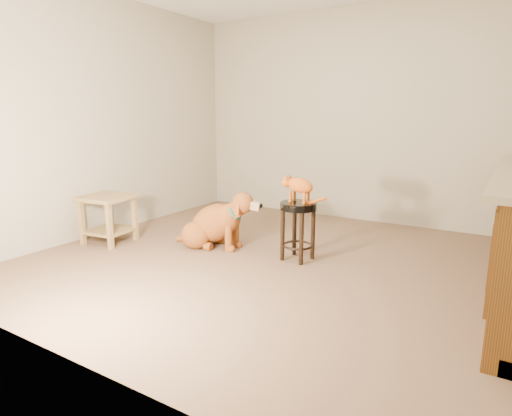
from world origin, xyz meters
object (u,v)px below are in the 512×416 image
Objects in this scene: golden_retriever at (215,225)px; tabby_kitten at (298,186)px; side_table at (108,212)px; padded_stool at (298,219)px.

tabby_kitten reaches higher than golden_retriever.
tabby_kitten is (0.88, 0.09, 0.46)m from golden_retriever.
side_table is 2.03m from tabby_kitten.
tabby_kitten is (1.92, 0.54, 0.36)m from side_table.
padded_stool is at bearing 15.66° from side_table.
padded_stool is 0.31m from tabby_kitten.
golden_retriever is (1.04, 0.46, -0.10)m from side_table.
golden_retriever is 2.21× the size of tabby_kitten.
tabby_kitten reaches higher than padded_stool.
side_table is at bearing -158.16° from tabby_kitten.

